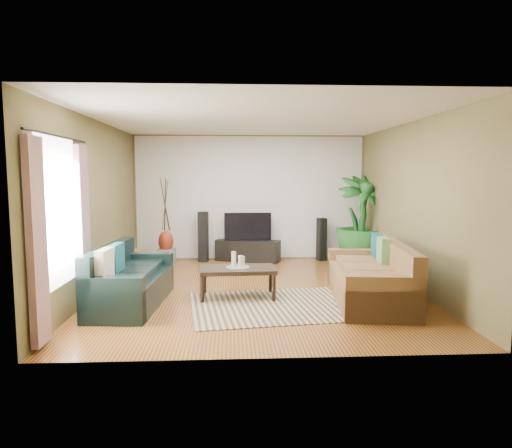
{
  "coord_description": "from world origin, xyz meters",
  "views": [
    {
      "loc": [
        -0.39,
        -7.18,
        1.85
      ],
      "look_at": [
        0.0,
        0.2,
        1.05
      ],
      "focal_mm": 32.0,
      "sensor_mm": 36.0,
      "label": 1
    }
  ],
  "objects": [
    {
      "name": "window_pane",
      "position": [
        -2.48,
        -1.6,
        1.4
      ],
      "size": [
        0.0,
        1.8,
        1.8
      ],
      "primitive_type": "plane",
      "rotation": [
        1.57,
        0.0,
        1.57
      ],
      "color": "white",
      "rests_on": "ground"
    },
    {
      "name": "speaker_right",
      "position": [
        1.54,
        2.5,
        0.46
      ],
      "size": [
        0.22,
        0.23,
        0.92
      ],
      "primitive_type": "cube",
      "rotation": [
        0.0,
        0.0,
        0.32
      ],
      "color": "black",
      "rests_on": "floor"
    },
    {
      "name": "side_table",
      "position": [
        -2.25,
        0.89,
        0.26
      ],
      "size": [
        0.62,
        0.62,
        0.52
      ],
      "primitive_type": "cube",
      "rotation": [
        0.0,
        0.0,
        -0.32
      ],
      "color": "brown",
      "rests_on": "floor"
    },
    {
      "name": "curtain_rod",
      "position": [
        -2.43,
        -1.6,
        2.3
      ],
      "size": [
        0.03,
        1.9,
        0.03
      ],
      "primitive_type": "cylinder",
      "rotation": [
        1.57,
        0.0,
        0.0
      ],
      "color": "black",
      "rests_on": "ground"
    },
    {
      "name": "plant_pot",
      "position": [
        2.25,
        2.0,
        0.13
      ],
      "size": [
        0.34,
        0.34,
        0.26
      ],
      "primitive_type": "cylinder",
      "color": "black",
      "rests_on": "floor"
    },
    {
      "name": "wall_front",
      "position": [
        0.0,
        -2.75,
        1.35
      ],
      "size": [
        5.0,
        0.0,
        5.0
      ],
      "primitive_type": "plane",
      "rotation": [
        -1.57,
        0.0,
        0.0
      ],
      "color": "olive",
      "rests_on": "ground"
    },
    {
      "name": "candle_tray",
      "position": [
        -0.31,
        -0.43,
        0.47
      ],
      "size": [
        0.35,
        0.35,
        0.02
      ],
      "primitive_type": "cylinder",
      "color": "gray",
      "rests_on": "coffee_table"
    },
    {
      "name": "candle_mid",
      "position": [
        -0.27,
        -0.47,
        0.56
      ],
      "size": [
        0.07,
        0.07,
        0.17
      ],
      "primitive_type": "cylinder",
      "color": "beige",
      "rests_on": "candle_tray"
    },
    {
      "name": "floor",
      "position": [
        0.0,
        0.0,
        0.0
      ],
      "size": [
        5.5,
        5.5,
        0.0
      ],
      "primitive_type": "plane",
      "color": "olive",
      "rests_on": "ground"
    },
    {
      "name": "area_rug",
      "position": [
        0.28,
        -0.91,
        0.01
      ],
      "size": [
        2.68,
        2.05,
        0.01
      ],
      "primitive_type": "cube",
      "rotation": [
        0.0,
        0.0,
        0.13
      ],
      "color": "tan",
      "rests_on": "floor"
    },
    {
      "name": "coffee_table",
      "position": [
        -0.31,
        -0.43,
        0.23
      ],
      "size": [
        1.15,
        0.66,
        0.46
      ],
      "primitive_type": "cube",
      "rotation": [
        0.0,
        0.0,
        0.05
      ],
      "color": "black",
      "rests_on": "floor"
    },
    {
      "name": "vase",
      "position": [
        -1.75,
        2.14,
        0.49
      ],
      "size": [
        0.31,
        0.31,
        0.43
      ],
      "primitive_type": "ellipsoid",
      "color": "maroon",
      "rests_on": "pedestal"
    },
    {
      "name": "sofa_right",
      "position": [
        1.62,
        -0.7,
        0.42
      ],
      "size": [
        1.23,
        2.29,
        0.85
      ],
      "primitive_type": "cube",
      "rotation": [
        0.0,
        0.0,
        -1.68
      ],
      "color": "brown",
      "rests_on": "floor"
    },
    {
      "name": "sofa_left",
      "position": [
        -1.82,
        -0.74,
        0.42
      ],
      "size": [
        0.95,
        1.95,
        0.85
      ],
      "primitive_type": "cube",
      "rotation": [
        0.0,
        0.0,
        1.5
      ],
      "color": "black",
      "rests_on": "floor"
    },
    {
      "name": "wall_right",
      "position": [
        2.5,
        0.0,
        1.35
      ],
      "size": [
        0.0,
        5.5,
        5.5
      ],
      "primitive_type": "plane",
      "rotation": [
        1.57,
        0.0,
        -1.57
      ],
      "color": "olive",
      "rests_on": "ground"
    },
    {
      "name": "ceiling",
      "position": [
        0.0,
        0.0,
        2.7
      ],
      "size": [
        5.5,
        5.5,
        0.0
      ],
      "primitive_type": "plane",
      "rotation": [
        3.14,
        0.0,
        0.0
      ],
      "color": "white",
      "rests_on": "ground"
    },
    {
      "name": "wall_left",
      "position": [
        -2.5,
        0.0,
        1.35
      ],
      "size": [
        0.0,
        5.5,
        5.5
      ],
      "primitive_type": "plane",
      "rotation": [
        1.57,
        0.0,
        1.57
      ],
      "color": "olive",
      "rests_on": "ground"
    },
    {
      "name": "curtain_near",
      "position": [
        -2.43,
        -2.35,
        1.15
      ],
      "size": [
        0.08,
        0.35,
        2.2
      ],
      "primitive_type": "cube",
      "color": "gray",
      "rests_on": "ground"
    },
    {
      "name": "pedestal",
      "position": [
        -1.75,
        2.14,
        0.17
      ],
      "size": [
        0.37,
        0.37,
        0.34
      ],
      "primitive_type": "cube",
      "rotation": [
        0.0,
        0.0,
        -0.1
      ],
      "color": "gray",
      "rests_on": "floor"
    },
    {
      "name": "candle_tall",
      "position": [
        -0.37,
        -0.4,
        0.59
      ],
      "size": [
        0.07,
        0.07,
        0.22
      ],
      "primitive_type": "cylinder",
      "color": "beige",
      "rests_on": "candle_tray"
    },
    {
      "name": "candle_short",
      "position": [
        -0.24,
        -0.37,
        0.55
      ],
      "size": [
        0.07,
        0.07,
        0.14
      ],
      "primitive_type": "cylinder",
      "color": "#ECE9C8",
      "rests_on": "candle_tray"
    },
    {
      "name": "speaker_left",
      "position": [
        -1.01,
        2.5,
        0.53
      ],
      "size": [
        0.22,
        0.24,
        1.07
      ],
      "primitive_type": "cube",
      "rotation": [
        0.0,
        0.0,
        -0.15
      ],
      "color": "black",
      "rests_on": "floor"
    },
    {
      "name": "curtain_far",
      "position": [
        -2.43,
        -0.85,
        1.15
      ],
      "size": [
        0.08,
        0.35,
        2.2
      ],
      "primitive_type": "cube",
      "color": "gray",
      "rests_on": "ground"
    },
    {
      "name": "backwall_panel",
      "position": [
        0.0,
        2.74,
        1.35
      ],
      "size": [
        4.9,
        0.0,
        4.9
      ],
      "primitive_type": "plane",
      "rotation": [
        1.57,
        0.0,
        0.0
      ],
      "color": "white",
      "rests_on": "ground"
    },
    {
      "name": "television",
      "position": [
        -0.06,
        2.5,
        0.75
      ],
      "size": [
        1.0,
        0.05,
        0.59
      ],
      "primitive_type": "cube",
      "color": "black",
      "rests_on": "tv_stand"
    },
    {
      "name": "tv_stand",
      "position": [
        -0.06,
        2.5,
        0.23
      ],
      "size": [
        1.42,
        0.84,
        0.46
      ],
      "primitive_type": "cube",
      "rotation": [
        0.0,
        0.0,
        -0.34
      ],
      "color": "black",
      "rests_on": "floor"
    },
    {
      "name": "wall_back",
      "position": [
        0.0,
        2.75,
        1.35
      ],
      "size": [
        5.0,
        0.0,
        5.0
      ],
      "primitive_type": "plane",
      "rotation": [
        1.57,
        0.0,
        0.0
      ],
      "color": "olive",
      "rests_on": "ground"
    },
    {
      "name": "potted_plant",
      "position": [
        2.25,
        2.0,
        0.92
      ],
      "size": [
        1.17,
        1.17,
        1.84
      ],
      "primitive_type": "imported",
      "rotation": [
        0.0,
        0.0,
        0.15
      ],
      "color": "#1B521D",
      "rests_on": "floor"
    }
  ]
}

